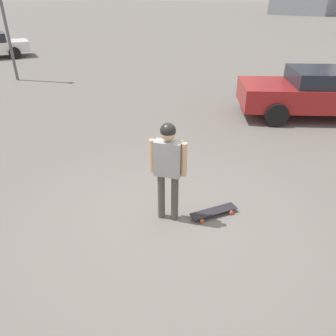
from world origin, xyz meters
name	(u,v)px	position (x,y,z in m)	size (l,w,h in m)	color
ground_plane	(168,217)	(0.00, 0.00, 0.00)	(220.00, 220.00, 0.00)	slate
person	(168,161)	(0.00, 0.00, 1.08)	(0.57, 0.33, 1.71)	#4C4742
skateboard	(214,212)	(-0.60, -0.52, 0.07)	(0.60, 0.83, 0.09)	#232328
car_parked_near	(322,92)	(-0.73, -6.87, 0.75)	(5.01, 4.14, 1.42)	maroon
lamp_post	(1,1)	(11.03, -4.13, 3.07)	(0.28, 0.28, 5.18)	#59595E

